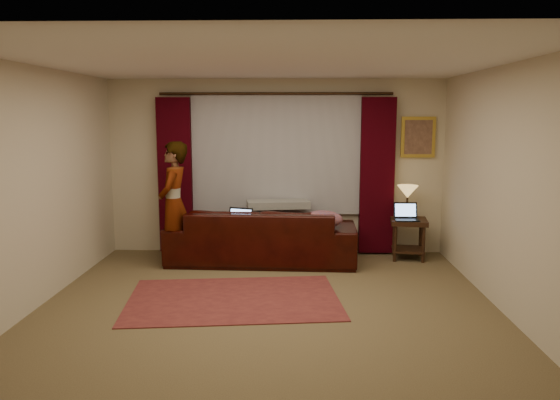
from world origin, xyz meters
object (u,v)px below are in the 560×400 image
Objects in this scene: end_table at (408,239)px; tiffany_lamp at (407,202)px; person at (174,204)px; laptop_table at (407,212)px; sofa at (262,225)px; laptop_sofa at (237,219)px.

tiffany_lamp reaches higher than end_table.
end_table is at bearing 100.72° from person.
tiffany_lamp is at bearing 106.02° from end_table.
person is at bearing -174.03° from laptop_table.
tiffany_lamp reaches higher than sofa.
laptop_table is (2.06, 0.11, 0.18)m from sofa.
tiffany_lamp is (2.43, 0.51, 0.17)m from laptop_sofa.
person reaches higher than laptop_table.
tiffany_lamp is at bearing -170.38° from sofa.
tiffany_lamp is at bearing 78.92° from laptop_table.
sofa is 0.42m from laptop_sofa.
end_table is (2.11, 0.22, -0.24)m from sofa.
tiffany_lamp is 0.28× the size of person.
tiffany_lamp reaches higher than laptop_sofa.
sofa reaches higher than laptop_sofa.
laptop_sofa is 2.51m from end_table.
laptop_table is at bearing -101.14° from tiffany_lamp.
person is at bearing -172.37° from end_table.
end_table is 3.39m from person.
sofa is 2.07m from laptop_table.
person is at bearing -171.23° from tiffany_lamp.
laptop_sofa is 0.89m from person.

